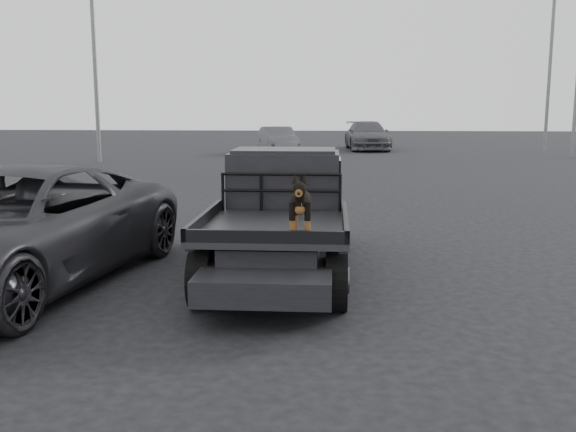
# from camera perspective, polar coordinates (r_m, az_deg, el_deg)

# --- Properties ---
(ground) EXTENTS (120.00, 120.00, 0.00)m
(ground) POSITION_cam_1_polar(r_m,az_deg,el_deg) (7.63, -4.38, -9.17)
(ground) COLOR black
(ground) RESTS_ON ground
(flatbed_ute) EXTENTS (2.00, 5.40, 0.92)m
(flatbed_ute) POSITION_cam_1_polar(r_m,az_deg,el_deg) (9.51, -0.71, -2.46)
(flatbed_ute) COLOR black
(flatbed_ute) RESTS_ON ground
(ute_cab) EXTENTS (1.72, 1.30, 0.88)m
(ute_cab) POSITION_cam_1_polar(r_m,az_deg,el_deg) (10.30, -0.28, 3.55)
(ute_cab) COLOR black
(ute_cab) RESTS_ON flatbed_ute
(headache_rack) EXTENTS (1.80, 0.08, 0.55)m
(headache_rack) POSITION_cam_1_polar(r_m,az_deg,el_deg) (9.58, -0.62, 2.09)
(headache_rack) COLOR black
(headache_rack) RESTS_ON flatbed_ute
(dog) EXTENTS (0.32, 0.60, 0.74)m
(dog) POSITION_cam_1_polar(r_m,az_deg,el_deg) (7.65, 1.14, 0.87)
(dog) COLOR black
(dog) RESTS_ON flatbed_ute
(parked_suv) EXTENTS (3.60, 6.27, 1.65)m
(parked_suv) POSITION_cam_1_polar(r_m,az_deg,el_deg) (9.56, -23.39, -0.99)
(parked_suv) COLOR #2C2C30
(parked_suv) RESTS_ON ground
(distant_car_a) EXTENTS (2.67, 4.54, 1.41)m
(distant_car_a) POSITION_cam_1_polar(r_m,az_deg,el_deg) (34.07, -0.91, 6.75)
(distant_car_a) COLOR #49494E
(distant_car_a) RESTS_ON ground
(distant_car_b) EXTENTS (2.67, 5.73, 1.62)m
(distant_car_b) POSITION_cam_1_polar(r_m,az_deg,el_deg) (37.60, 7.05, 7.11)
(distant_car_b) COLOR #4C4B51
(distant_car_b) RESTS_ON ground
(floodlight_far) EXTENTS (1.08, 0.28, 13.68)m
(floodlight_far) POSITION_cam_1_polar(r_m,az_deg,el_deg) (38.18, 22.54, 16.48)
(floodlight_far) COLOR slate
(floodlight_far) RESTS_ON ground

